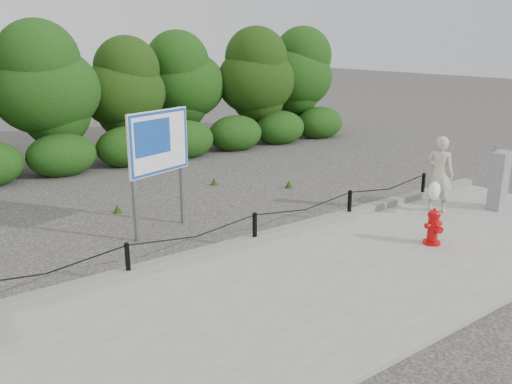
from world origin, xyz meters
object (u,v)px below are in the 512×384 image
Objects in this scene: fire_hydrant at (433,227)px; pedestrian at (439,175)px; utility_cabinet at (499,180)px; advertising_sign at (159,148)px.

fire_hydrant is 0.41× the size of pedestrian.
fire_hydrant is 2.15m from pedestrian.
fire_hydrant is 3.04m from utility_cabinet.
pedestrian reaches higher than fire_hydrant.
pedestrian is at bearing 139.73° from utility_cabinet.
advertising_sign reaches higher than utility_cabinet.
advertising_sign is (-6.58, 3.30, 0.99)m from utility_cabinet.
fire_hydrant is 0.48× the size of utility_cabinet.
advertising_sign is at bearing 142.26° from utility_cabinet.
utility_cabinet is (2.98, 0.46, 0.32)m from fire_hydrant.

